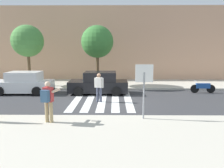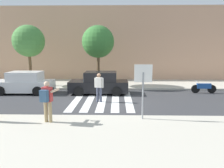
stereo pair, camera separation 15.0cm
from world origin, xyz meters
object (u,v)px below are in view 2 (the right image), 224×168
(street_tree_center, at_px, (98,42))
(street_tree_west, at_px, (29,41))
(stop_sign, at_px, (143,80))
(parked_car_black, at_px, (99,83))
(parked_car_white, at_px, (24,83))
(motorcycle, at_px, (204,87))
(photographer_with_backpack, at_px, (47,98))
(pedestrian_crossing, at_px, (99,86))

(street_tree_center, bearing_deg, street_tree_west, 179.75)
(stop_sign, height_order, parked_car_black, stop_sign)
(parked_car_black, xyz_separation_m, street_tree_center, (-0.28, 2.59, 2.96))
(street_tree_west, bearing_deg, parked_car_white, -78.15)
(stop_sign, bearing_deg, street_tree_center, 107.16)
(parked_car_white, relative_size, parked_car_black, 1.00)
(motorcycle, bearing_deg, street_tree_center, 163.50)
(photographer_with_backpack, relative_size, motorcycle, 0.98)
(stop_sign, bearing_deg, parked_car_white, 142.31)
(street_tree_west, bearing_deg, motorcycle, -9.84)
(pedestrian_crossing, bearing_deg, motorcycle, 20.59)
(photographer_with_backpack, bearing_deg, street_tree_west, 115.12)
(photographer_with_backpack, bearing_deg, stop_sign, 7.91)
(street_tree_west, height_order, street_tree_center, street_tree_west)
(pedestrian_crossing, relative_size, street_tree_center, 0.35)
(parked_car_white, xyz_separation_m, street_tree_west, (-0.55, 2.62, 3.01))
(motorcycle, bearing_deg, parked_car_black, -177.70)
(pedestrian_crossing, height_order, motorcycle, pedestrian_crossing)
(street_tree_center, bearing_deg, photographer_with_backpack, -98.38)
(photographer_with_backpack, xyz_separation_m, street_tree_west, (-4.28, 9.13, 2.57))
(stop_sign, distance_m, parked_car_white, 9.82)
(stop_sign, relative_size, parked_car_white, 0.58)
(stop_sign, distance_m, motorcycle, 8.20)
(street_tree_center, bearing_deg, motorcycle, -16.50)
(photographer_with_backpack, height_order, street_tree_west, street_tree_west)
(parked_car_white, height_order, parked_car_black, same)
(street_tree_center, bearing_deg, parked_car_white, -152.95)
(stop_sign, xyz_separation_m, motorcycle, (5.09, 6.26, -1.45))
(stop_sign, height_order, pedestrian_crossing, stop_sign)
(parked_car_white, distance_m, parked_car_black, 5.35)
(stop_sign, relative_size, motorcycle, 1.35)
(parked_car_white, bearing_deg, street_tree_west, 101.85)
(stop_sign, relative_size, street_tree_center, 0.49)
(photographer_with_backpack, relative_size, street_tree_center, 0.35)
(motorcycle, bearing_deg, photographer_with_backpack, -143.10)
(parked_car_black, bearing_deg, street_tree_center, 96.15)
(photographer_with_backpack, relative_size, parked_car_white, 0.42)
(photographer_with_backpack, bearing_deg, street_tree_center, 81.62)
(parked_car_white, distance_m, motorcycle, 12.82)
(pedestrian_crossing, xyz_separation_m, parked_car_black, (-0.18, 2.43, -0.25))
(pedestrian_crossing, distance_m, parked_car_white, 6.05)
(parked_car_white, bearing_deg, motorcycle, 1.34)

